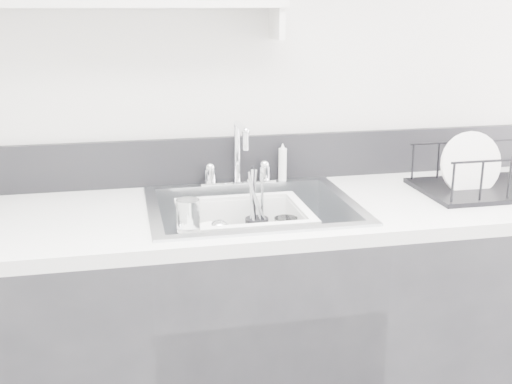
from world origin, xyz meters
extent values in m
cube|color=silver|center=(0.00, 1.49, 1.30)|extent=(3.50, 0.02, 2.60)
cube|color=#232326|center=(0.00, 1.19, 0.44)|extent=(3.20, 0.62, 0.88)
cube|color=silver|center=(0.00, 1.19, 0.90)|extent=(3.20, 0.62, 0.04)
cube|color=black|center=(0.00, 1.49, 1.00)|extent=(3.20, 0.02, 0.16)
cube|color=silver|center=(0.00, 1.44, 0.93)|extent=(0.26, 0.06, 0.02)
cylinder|color=silver|center=(-0.10, 1.44, 0.96)|extent=(0.04, 0.04, 0.05)
cylinder|color=silver|center=(0.10, 1.44, 0.96)|extent=(0.04, 0.04, 0.05)
cylinder|color=silver|center=(0.00, 1.44, 1.03)|extent=(0.02, 0.02, 0.20)
cylinder|color=silver|center=(0.00, 1.37, 1.14)|extent=(0.02, 0.15, 0.02)
cylinder|color=white|center=(0.16, 1.44, 0.99)|extent=(0.03, 0.03, 0.14)
cube|color=silver|center=(-0.35, 1.42, 1.52)|extent=(1.00, 0.16, 0.02)
cube|color=silver|center=(0.13, 1.42, 1.46)|extent=(0.02, 0.14, 0.10)
cylinder|color=white|center=(-0.10, 1.15, 0.77)|extent=(0.22, 0.22, 0.01)
cylinder|color=white|center=(-0.09, 1.16, 0.79)|extent=(0.21, 0.21, 0.01)
cylinder|color=white|center=(-0.11, 1.15, 0.82)|extent=(0.25, 0.24, 0.09)
cylinder|color=black|center=(0.03, 1.25, 0.81)|extent=(0.08, 0.08, 0.09)
cylinder|color=silver|center=(0.01, 1.26, 0.90)|extent=(0.01, 0.05, 0.19)
cylinder|color=silver|center=(0.04, 1.24, 0.89)|extent=(0.02, 0.04, 0.17)
cylinder|color=black|center=(0.02, 1.25, 0.92)|extent=(0.01, 0.05, 0.20)
cylinder|color=white|center=(0.11, 1.19, 0.82)|extent=(0.09, 0.09, 0.11)
cylinder|color=white|center=(-0.22, 1.00, 0.96)|extent=(0.07, 0.07, 0.09)
imported|color=white|center=(0.10, 1.11, 0.78)|extent=(0.12, 0.12, 0.03)
camera|label=1|loc=(-0.39, -0.66, 1.52)|focal=45.00mm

